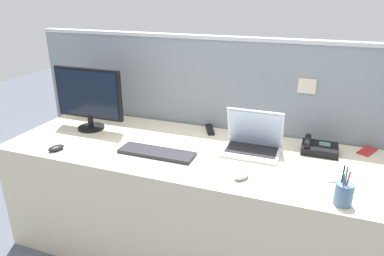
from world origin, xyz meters
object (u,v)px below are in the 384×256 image
at_px(computer_mouse_left_hand, 56,148).
at_px(desk_phone, 318,148).
at_px(computer_mouse_right_hand, 241,176).
at_px(cell_phone_red_case, 367,151).
at_px(tv_remote, 210,129).
at_px(laptop, 253,141).
at_px(desktop_monitor, 89,96).
at_px(cell_phone_silver_slab, 329,175).
at_px(keyboard_main, 157,153).
at_px(pen_cup, 344,194).

bearing_deg(computer_mouse_left_hand, desk_phone, 39.75).
relative_size(computer_mouse_right_hand, cell_phone_red_case, 0.72).
height_order(cell_phone_red_case, tv_remote, tv_remote).
xyz_separation_m(laptop, desk_phone, (0.37, 0.13, -0.04)).
bearing_deg(desktop_monitor, cell_phone_red_case, 7.89).
height_order(computer_mouse_right_hand, computer_mouse_left_hand, same).
bearing_deg(cell_phone_red_case, desktop_monitor, -145.42).
relative_size(desktop_monitor, cell_phone_silver_slab, 3.54).
bearing_deg(computer_mouse_right_hand, tv_remote, 143.88).
distance_m(desk_phone, keyboard_main, 0.96).
bearing_deg(pen_cup, desk_phone, 102.64).
bearing_deg(keyboard_main, pen_cup, -10.18).
relative_size(keyboard_main, computer_mouse_right_hand, 4.54).
xyz_separation_m(cell_phone_red_case, tv_remote, (-0.98, -0.00, 0.01)).
distance_m(computer_mouse_left_hand, tv_remote, 0.99).
distance_m(computer_mouse_right_hand, pen_cup, 0.49).
distance_m(cell_phone_silver_slab, tv_remote, 0.86).
relative_size(desktop_monitor, pen_cup, 2.63).
distance_m(keyboard_main, tv_remote, 0.50).
xyz_separation_m(desk_phone, cell_phone_red_case, (0.28, 0.10, -0.02)).
bearing_deg(laptop, cell_phone_red_case, 19.38).
xyz_separation_m(laptop, tv_remote, (-0.34, 0.22, -0.06)).
bearing_deg(cell_phone_red_case, tv_remote, -153.04).
bearing_deg(keyboard_main, desk_phone, 22.20).
height_order(keyboard_main, pen_cup, pen_cup).
xyz_separation_m(laptop, computer_mouse_right_hand, (0.01, -0.35, -0.05)).
xyz_separation_m(computer_mouse_left_hand, cell_phone_silver_slab, (1.54, 0.24, -0.01)).
height_order(laptop, computer_mouse_right_hand, laptop).
bearing_deg(tv_remote, cell_phone_red_case, -24.01).
relative_size(cell_phone_silver_slab, tv_remote, 0.83).
bearing_deg(desktop_monitor, tv_remote, 16.99).
height_order(desk_phone, computer_mouse_right_hand, desk_phone).
height_order(desk_phone, pen_cup, pen_cup).
xyz_separation_m(desktop_monitor, cell_phone_silver_slab, (1.56, -0.14, -0.23)).
height_order(desktop_monitor, laptop, desktop_monitor).
distance_m(computer_mouse_left_hand, pen_cup, 1.60).
bearing_deg(computer_mouse_right_hand, keyboard_main, -169.02).
xyz_separation_m(laptop, keyboard_main, (-0.52, -0.24, -0.06)).
bearing_deg(computer_mouse_left_hand, laptop, 40.01).
bearing_deg(cell_phone_silver_slab, keyboard_main, 157.27).
relative_size(desktop_monitor, computer_mouse_left_hand, 5.00).
bearing_deg(pen_cup, desktop_monitor, 166.16).
distance_m(computer_mouse_right_hand, cell_phone_red_case, 0.85).
distance_m(computer_mouse_right_hand, computer_mouse_left_hand, 1.12).
distance_m(computer_mouse_right_hand, cell_phone_silver_slab, 0.46).
bearing_deg(pen_cup, computer_mouse_right_hand, 171.48).
distance_m(keyboard_main, cell_phone_red_case, 1.25).
bearing_deg(laptop, desktop_monitor, -179.06).
distance_m(desk_phone, tv_remote, 0.71).
bearing_deg(cell_phone_silver_slab, desktop_monitor, 147.30).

